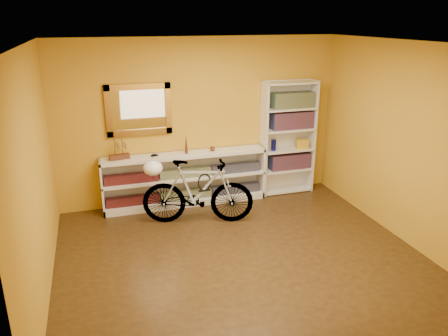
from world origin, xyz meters
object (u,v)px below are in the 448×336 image
object	(u,v)px
console_unit	(185,179)
bookcase	(288,138)
bicycle	(198,192)
helmet	(153,168)

from	to	relation	value
console_unit	bookcase	xyz separation A→B (m)	(1.77, 0.03, 0.52)
console_unit	bookcase	world-z (taller)	bookcase
bookcase	bicycle	distance (m)	1.95
bookcase	bicycle	world-z (taller)	bookcase
bookcase	helmet	distance (m)	2.42
console_unit	helmet	world-z (taller)	helmet
helmet	console_unit	bearing A→B (deg)	43.97
console_unit	bookcase	bearing A→B (deg)	0.81
console_unit	bicycle	xyz separation A→B (m)	(0.03, -0.72, 0.06)
bicycle	helmet	world-z (taller)	bicycle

